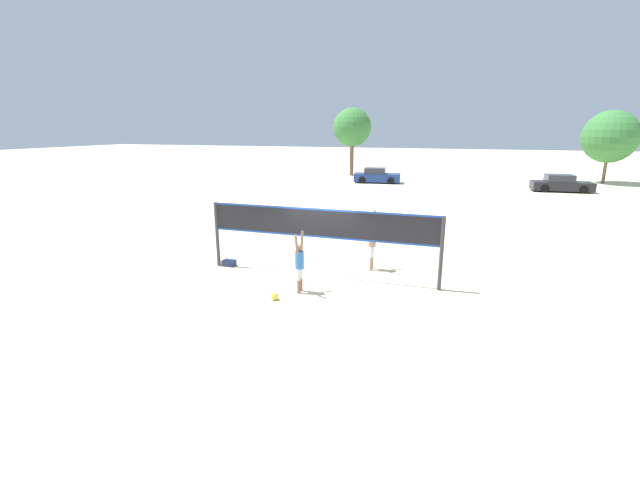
# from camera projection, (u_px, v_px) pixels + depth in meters

# --- Properties ---
(ground_plane) EXTENTS (200.00, 200.00, 0.00)m
(ground_plane) POSITION_uv_depth(u_px,v_px,m) (320.00, 277.00, 15.08)
(ground_plane) COLOR beige
(volleyball_net) EXTENTS (8.24, 0.13, 2.44)m
(volleyball_net) POSITION_uv_depth(u_px,v_px,m) (320.00, 229.00, 14.64)
(volleyball_net) COLOR #38383D
(volleyball_net) RESTS_ON ground_plane
(player_spiker) EXTENTS (0.28, 0.68, 1.96)m
(player_spiker) POSITION_uv_depth(u_px,v_px,m) (300.00, 262.00, 13.42)
(player_spiker) COLOR #8C664C
(player_spiker) RESTS_ON ground_plane
(player_blocker) EXTENTS (0.28, 0.71, 2.19)m
(player_blocker) POSITION_uv_depth(u_px,v_px,m) (372.00, 239.00, 15.55)
(player_blocker) COLOR tan
(player_blocker) RESTS_ON ground_plane
(volleyball) EXTENTS (0.24, 0.24, 0.24)m
(volleyball) POSITION_uv_depth(u_px,v_px,m) (275.00, 296.00, 13.03)
(volleyball) COLOR yellow
(volleyball) RESTS_ON ground_plane
(gear_bag) EXTENTS (0.46, 0.35, 0.22)m
(gear_bag) POSITION_uv_depth(u_px,v_px,m) (229.00, 263.00, 16.26)
(gear_bag) COLOR navy
(gear_bag) RESTS_ON ground_plane
(parked_car_near) EXTENTS (4.48, 2.25, 1.40)m
(parked_car_near) POSITION_uv_depth(u_px,v_px,m) (377.00, 176.00, 40.72)
(parked_car_near) COLOR navy
(parked_car_near) RESTS_ON ground_plane
(parked_car_mid) EXTENTS (4.67, 2.09, 1.39)m
(parked_car_mid) POSITION_uv_depth(u_px,v_px,m) (561.00, 184.00, 35.05)
(parked_car_mid) COLOR #232328
(parked_car_mid) RESTS_ON ground_plane
(tree_left_cluster) EXTENTS (4.79, 4.79, 6.70)m
(tree_left_cluster) POSITION_uv_depth(u_px,v_px,m) (610.00, 137.00, 39.44)
(tree_left_cluster) COLOR brown
(tree_left_cluster) RESTS_ON ground_plane
(tree_right_cluster) EXTENTS (4.07, 4.07, 7.20)m
(tree_right_cluster) POSITION_uv_depth(u_px,v_px,m) (352.00, 127.00, 45.83)
(tree_right_cluster) COLOR brown
(tree_right_cluster) RESTS_ON ground_plane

